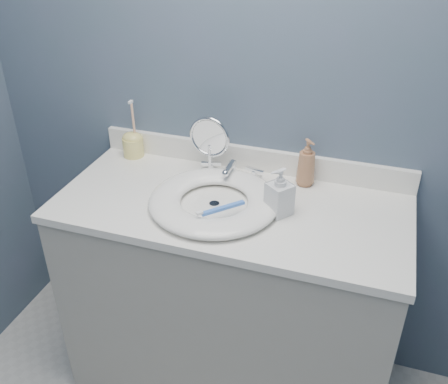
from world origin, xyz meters
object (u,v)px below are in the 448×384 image
at_px(soap_bottle_amber, 307,163).
at_px(soap_bottle_clear, 280,192).
at_px(toothbrush_holder, 133,143).
at_px(makeup_mirror, 210,144).

bearing_deg(soap_bottle_amber, soap_bottle_clear, -144.58).
xyz_separation_m(soap_bottle_amber, toothbrush_holder, (-0.70, 0.01, -0.03)).
bearing_deg(makeup_mirror, soap_bottle_clear, -25.53).
distance_m(soap_bottle_clear, toothbrush_holder, 0.69).
bearing_deg(toothbrush_holder, soap_bottle_amber, -0.69).
bearing_deg(soap_bottle_clear, soap_bottle_amber, 115.93).
bearing_deg(toothbrush_holder, soap_bottle_clear, -19.12).
relative_size(makeup_mirror, toothbrush_holder, 0.98).
relative_size(makeup_mirror, soap_bottle_amber, 1.32).
distance_m(makeup_mirror, toothbrush_holder, 0.36).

